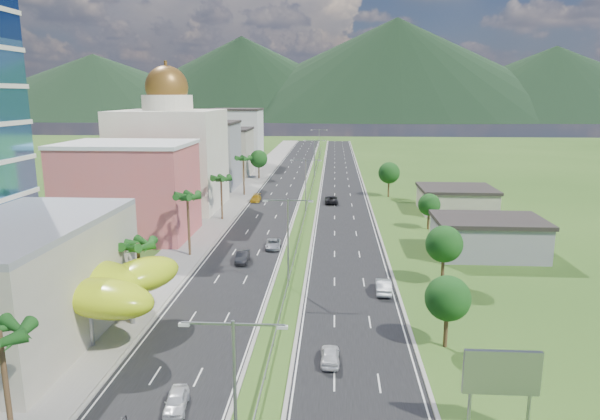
# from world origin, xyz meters

# --- Properties ---
(ground) EXTENTS (500.00, 500.00, 0.00)m
(ground) POSITION_xyz_m (0.00, 0.00, 0.00)
(ground) COLOR #2D5119
(ground) RESTS_ON ground
(road_left) EXTENTS (11.00, 260.00, 0.04)m
(road_left) POSITION_xyz_m (-7.50, 90.00, 0.02)
(road_left) COLOR black
(road_left) RESTS_ON ground
(road_right) EXTENTS (11.00, 260.00, 0.04)m
(road_right) POSITION_xyz_m (7.50, 90.00, 0.02)
(road_right) COLOR black
(road_right) RESTS_ON ground
(sidewalk_left) EXTENTS (7.00, 260.00, 0.12)m
(sidewalk_left) POSITION_xyz_m (-17.00, 90.00, 0.06)
(sidewalk_left) COLOR gray
(sidewalk_left) RESTS_ON ground
(median_guardrail) EXTENTS (0.10, 216.06, 0.76)m
(median_guardrail) POSITION_xyz_m (0.00, 71.99, 0.62)
(median_guardrail) COLOR gray
(median_guardrail) RESTS_ON ground
(streetlight_median_a) EXTENTS (6.04, 0.25, 11.00)m
(streetlight_median_a) POSITION_xyz_m (0.00, -25.00, 6.75)
(streetlight_median_a) COLOR gray
(streetlight_median_a) RESTS_ON ground
(streetlight_median_b) EXTENTS (6.04, 0.25, 11.00)m
(streetlight_median_b) POSITION_xyz_m (0.00, 10.00, 6.75)
(streetlight_median_b) COLOR gray
(streetlight_median_b) RESTS_ON ground
(streetlight_median_c) EXTENTS (6.04, 0.25, 11.00)m
(streetlight_median_c) POSITION_xyz_m (0.00, 50.00, 6.75)
(streetlight_median_c) COLOR gray
(streetlight_median_c) RESTS_ON ground
(streetlight_median_d) EXTENTS (6.04, 0.25, 11.00)m
(streetlight_median_d) POSITION_xyz_m (0.00, 95.00, 6.75)
(streetlight_median_d) COLOR gray
(streetlight_median_d) RESTS_ON ground
(streetlight_median_e) EXTENTS (6.04, 0.25, 11.00)m
(streetlight_median_e) POSITION_xyz_m (0.00, 140.00, 6.75)
(streetlight_median_e) COLOR gray
(streetlight_median_e) RESTS_ON ground
(lime_canopy) EXTENTS (18.00, 15.00, 7.40)m
(lime_canopy) POSITION_xyz_m (-20.00, -4.00, 4.99)
(lime_canopy) COLOR #BFDB15
(lime_canopy) RESTS_ON ground
(pink_shophouse) EXTENTS (20.00, 15.00, 15.00)m
(pink_shophouse) POSITION_xyz_m (-28.00, 32.00, 7.50)
(pink_shophouse) COLOR #D45B57
(pink_shophouse) RESTS_ON ground
(domed_building) EXTENTS (20.00, 20.00, 28.70)m
(domed_building) POSITION_xyz_m (-28.00, 55.00, 11.35)
(domed_building) COLOR beige
(domed_building) RESTS_ON ground
(midrise_grey) EXTENTS (16.00, 15.00, 16.00)m
(midrise_grey) POSITION_xyz_m (-27.00, 80.00, 8.00)
(midrise_grey) COLOR gray
(midrise_grey) RESTS_ON ground
(midrise_beige) EXTENTS (16.00, 15.00, 13.00)m
(midrise_beige) POSITION_xyz_m (-27.00, 102.00, 6.50)
(midrise_beige) COLOR #A59E88
(midrise_beige) RESTS_ON ground
(midrise_white) EXTENTS (16.00, 15.00, 18.00)m
(midrise_white) POSITION_xyz_m (-27.00, 125.00, 9.00)
(midrise_white) COLOR silver
(midrise_white) RESTS_ON ground
(billboard) EXTENTS (5.20, 0.35, 6.20)m
(billboard) POSITION_xyz_m (17.00, -18.00, 4.42)
(billboard) COLOR gray
(billboard) RESTS_ON ground
(shed_near) EXTENTS (15.00, 10.00, 5.00)m
(shed_near) POSITION_xyz_m (28.00, 25.00, 2.50)
(shed_near) COLOR gray
(shed_near) RESTS_ON ground
(shed_far) EXTENTS (14.00, 12.00, 4.40)m
(shed_far) POSITION_xyz_m (30.00, 55.00, 2.20)
(shed_far) COLOR #A59E88
(shed_far) RESTS_ON ground
(palm_tree_a) EXTENTS (3.60, 3.60, 9.10)m
(palm_tree_a) POSITION_xyz_m (-15.50, -22.00, 8.02)
(palm_tree_a) COLOR #47301C
(palm_tree_a) RESTS_ON ground
(palm_tree_b) EXTENTS (3.60, 3.60, 8.10)m
(palm_tree_b) POSITION_xyz_m (-15.50, 2.00, 7.06)
(palm_tree_b) COLOR #47301C
(palm_tree_b) RESTS_ON ground
(palm_tree_c) EXTENTS (3.60, 3.60, 9.60)m
(palm_tree_c) POSITION_xyz_m (-15.50, 22.00, 8.50)
(palm_tree_c) COLOR #47301C
(palm_tree_c) RESTS_ON ground
(palm_tree_d) EXTENTS (3.60, 3.60, 8.60)m
(palm_tree_d) POSITION_xyz_m (-15.50, 45.00, 7.54)
(palm_tree_d) COLOR #47301C
(palm_tree_d) RESTS_ON ground
(palm_tree_e) EXTENTS (3.60, 3.60, 9.40)m
(palm_tree_e) POSITION_xyz_m (-15.50, 70.00, 8.31)
(palm_tree_e) COLOR #47301C
(palm_tree_e) RESTS_ON ground
(leafy_tree_lfar) EXTENTS (4.90, 4.90, 8.05)m
(leafy_tree_lfar) POSITION_xyz_m (-15.50, 95.00, 5.58)
(leafy_tree_lfar) COLOR #47301C
(leafy_tree_lfar) RESTS_ON ground
(leafy_tree_ra) EXTENTS (4.20, 4.20, 6.90)m
(leafy_tree_ra) POSITION_xyz_m (16.00, -5.00, 4.78)
(leafy_tree_ra) COLOR #47301C
(leafy_tree_ra) RESTS_ON ground
(leafy_tree_rb) EXTENTS (4.55, 4.55, 7.47)m
(leafy_tree_rb) POSITION_xyz_m (19.00, 12.00, 5.18)
(leafy_tree_rb) COLOR #47301C
(leafy_tree_rb) RESTS_ON ground
(leafy_tree_rc) EXTENTS (3.85, 3.85, 6.33)m
(leafy_tree_rc) POSITION_xyz_m (22.00, 40.00, 4.37)
(leafy_tree_rc) COLOR #47301C
(leafy_tree_rc) RESTS_ON ground
(leafy_tree_rd) EXTENTS (4.90, 4.90, 8.05)m
(leafy_tree_rd) POSITION_xyz_m (18.00, 70.00, 5.58)
(leafy_tree_rd) COLOR #47301C
(leafy_tree_rd) RESTS_ON ground
(mountain_ridge) EXTENTS (860.00, 140.00, 90.00)m
(mountain_ridge) POSITION_xyz_m (60.00, 450.00, 0.00)
(mountain_ridge) COLOR black
(mountain_ridge) RESTS_ON ground
(car_white_near_left) EXTENTS (2.06, 4.10, 1.34)m
(car_white_near_left) POSITION_xyz_m (-6.12, -16.65, 0.71)
(car_white_near_left) COLOR silver
(car_white_near_left) RESTS_ON road_left
(car_dark_left) EXTENTS (1.85, 4.79, 1.56)m
(car_dark_left) POSITION_xyz_m (-7.23, 19.20, 0.82)
(car_dark_left) COLOR black
(car_dark_left) RESTS_ON road_left
(car_silver_mid_left) EXTENTS (2.48, 4.94, 1.34)m
(car_silver_mid_left) POSITION_xyz_m (-3.72, 26.38, 0.71)
(car_silver_mid_left) COLOR #A1A5A9
(car_silver_mid_left) RESTS_ON road_left
(car_yellow_far_left) EXTENTS (2.03, 4.89, 1.41)m
(car_yellow_far_left) POSITION_xyz_m (-11.66, 62.62, 0.75)
(car_yellow_far_left) COLOR gold
(car_yellow_far_left) RESTS_ON road_left
(car_white_near_right) EXTENTS (1.66, 4.08, 1.39)m
(car_white_near_right) POSITION_xyz_m (5.29, -8.79, 0.73)
(car_white_near_right) COLOR white
(car_white_near_right) RESTS_ON road_right
(car_silver_right) EXTENTS (1.94, 5.01, 1.63)m
(car_silver_right) POSITION_xyz_m (11.47, 8.59, 0.85)
(car_silver_right) COLOR #B7BBC0
(car_silver_right) RESTS_ON road_right
(car_dark_far_right) EXTENTS (2.93, 5.94, 1.62)m
(car_dark_far_right) POSITION_xyz_m (4.92, 61.63, 0.85)
(car_dark_far_right) COLOR black
(car_dark_far_right) RESTS_ON road_right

